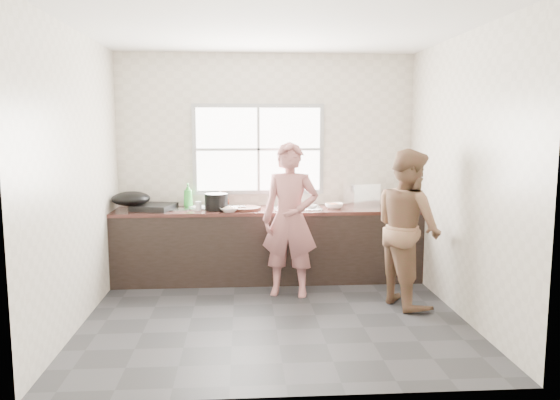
{
  "coord_description": "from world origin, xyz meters",
  "views": [
    {
      "loc": [
        -0.29,
        -5.09,
        1.83
      ],
      "look_at": [
        0.1,
        0.65,
        1.05
      ],
      "focal_mm": 35.0,
      "sensor_mm": 36.0,
      "label": 1
    }
  ],
  "objects": [
    {
      "name": "faucet",
      "position": [
        0.35,
        1.49,
        1.01
      ],
      "size": [
        0.02,
        0.02,
        0.3
      ],
      "primitive_type": "cylinder",
      "color": "silver",
      "rests_on": "countertop"
    },
    {
      "name": "bottle_green",
      "position": [
        -0.95,
        1.45,
        1.01
      ],
      "size": [
        0.12,
        0.12,
        0.3
      ],
      "primitive_type": "imported",
      "rotation": [
        0.0,
        0.0,
        -0.1
      ],
      "color": "green",
      "rests_on": "countertop"
    },
    {
      "name": "window_glazing",
      "position": [
        -0.1,
        1.57,
        1.55
      ],
      "size": [
        1.5,
        0.01,
        1.0
      ],
      "primitive_type": "cube",
      "color": "white",
      "rests_on": "window_frame"
    },
    {
      "name": "bottle_brown_short",
      "position": [
        -0.53,
        1.52,
        0.94
      ],
      "size": [
        0.15,
        0.15,
        0.16
      ],
      "primitive_type": "imported",
      "rotation": [
        0.0,
        0.0,
        0.26
      ],
      "color": "#501F14",
      "rests_on": "countertop"
    },
    {
      "name": "glass_jar",
      "position": [
        -0.81,
        1.22,
        0.91
      ],
      "size": [
        0.07,
        0.07,
        0.1
      ],
      "primitive_type": "cylinder",
      "rotation": [
        0.0,
        0.0,
        -0.03
      ],
      "color": "silver",
      "rests_on": "countertop"
    },
    {
      "name": "black_pot",
      "position": [
        -0.6,
        1.22,
        0.96
      ],
      "size": [
        0.3,
        0.3,
        0.19
      ],
      "primitive_type": "cylinder",
      "rotation": [
        0.0,
        0.0,
        -0.1
      ],
      "color": "black",
      "rests_on": "countertop"
    },
    {
      "name": "sink",
      "position": [
        0.35,
        1.29,
        0.86
      ],
      "size": [
        0.55,
        0.45,
        0.02
      ],
      "primitive_type": "cube",
      "color": "silver",
      "rests_on": "countertop"
    },
    {
      "name": "countertop",
      "position": [
        0.0,
        1.29,
        0.84
      ],
      "size": [
        3.6,
        0.64,
        0.04
      ],
      "primitive_type": "cube",
      "color": "#371B16",
      "rests_on": "cabinet"
    },
    {
      "name": "person_side",
      "position": [
        1.39,
        0.29,
        0.8
      ],
      "size": [
        0.8,
        0.92,
        1.61
      ],
      "primitive_type": "imported",
      "rotation": [
        0.0,
        0.0,
        1.85
      ],
      "color": "brown",
      "rests_on": "floor"
    },
    {
      "name": "ceiling",
      "position": [
        0.0,
        0.0,
        2.71
      ],
      "size": [
        3.6,
        3.2,
        0.01
      ],
      "primitive_type": "cube",
      "color": "silver",
      "rests_on": "wall_back"
    },
    {
      "name": "pot_lid_right",
      "position": [
        -0.82,
        1.35,
        0.87
      ],
      "size": [
        0.31,
        0.31,
        0.01
      ],
      "primitive_type": "cylinder",
      "rotation": [
        0.0,
        0.0,
        -0.17
      ],
      "color": "silver",
      "rests_on": "countertop"
    },
    {
      "name": "floor",
      "position": [
        0.0,
        0.0,
        -0.01
      ],
      "size": [
        3.6,
        3.2,
        0.01
      ],
      "primitive_type": "cube",
      "color": "#29292C",
      "rests_on": "ground"
    },
    {
      "name": "bowl_mince",
      "position": [
        -0.45,
        1.08,
        0.89
      ],
      "size": [
        0.26,
        0.26,
        0.05
      ],
      "primitive_type": "imported",
      "rotation": [
        0.0,
        0.0,
        0.32
      ],
      "color": "white",
      "rests_on": "countertop"
    },
    {
      "name": "dish_rack",
      "position": [
        1.16,
        1.45,
        1.0
      ],
      "size": [
        0.43,
        0.36,
        0.28
      ],
      "primitive_type": "cube",
      "rotation": [
        0.0,
        0.0,
        0.33
      ],
      "color": "white",
      "rests_on": "countertop"
    },
    {
      "name": "cutting_board",
      "position": [
        -0.27,
        1.21,
        0.88
      ],
      "size": [
        0.37,
        0.37,
        0.04
      ],
      "primitive_type": "cylinder",
      "rotation": [
        0.0,
        0.0,
        0.03
      ],
      "color": "#331A13",
      "rests_on": "countertop"
    },
    {
      "name": "woman",
      "position": [
        0.21,
        0.68,
        0.78
      ],
      "size": [
        0.64,
        0.49,
        1.55
      ],
      "primitive_type": "imported",
      "rotation": [
        0.0,
        0.0,
        -0.23
      ],
      "color": "#AD6A68",
      "rests_on": "floor"
    },
    {
      "name": "burner",
      "position": [
        -1.33,
        1.29,
        0.89
      ],
      "size": [
        0.54,
        0.54,
        0.07
      ],
      "primitive_type": "cube",
      "rotation": [
        0.0,
        0.0,
        -0.26
      ],
      "color": "black",
      "rests_on": "countertop"
    },
    {
      "name": "wall_back",
      "position": [
        0.0,
        1.6,
        1.35
      ],
      "size": [
        3.6,
        0.01,
        2.7
      ],
      "primitive_type": "cube",
      "color": "beige",
      "rests_on": "ground"
    },
    {
      "name": "wall_front",
      "position": [
        0.0,
        -1.6,
        1.35
      ],
      "size": [
        3.6,
        0.01,
        2.7
      ],
      "primitive_type": "cube",
      "color": "beige",
      "rests_on": "ground"
    },
    {
      "name": "window_frame",
      "position": [
        -0.1,
        1.59,
        1.55
      ],
      "size": [
        1.6,
        0.05,
        1.1
      ],
      "primitive_type": "cube",
      "color": "#9EA0A5",
      "rests_on": "wall_back"
    },
    {
      "name": "plate_food",
      "position": [
        -0.82,
        1.43,
        0.87
      ],
      "size": [
        0.28,
        0.28,
        0.02
      ],
      "primitive_type": "cylinder",
      "rotation": [
        0.0,
        0.0,
        0.17
      ],
      "color": "silver",
      "rests_on": "countertop"
    },
    {
      "name": "wall_left",
      "position": [
        -1.8,
        0.0,
        1.35
      ],
      "size": [
        0.01,
        3.2,
        2.7
      ],
      "primitive_type": "cube",
      "color": "beige",
      "rests_on": "ground"
    },
    {
      "name": "wall_right",
      "position": [
        1.8,
        0.0,
        1.35
      ],
      "size": [
        0.01,
        3.2,
        2.7
      ],
      "primitive_type": "cube",
      "color": "silver",
      "rests_on": "ground"
    },
    {
      "name": "pot_lid_left",
      "position": [
        -1.04,
        1.24,
        0.87
      ],
      "size": [
        0.32,
        0.32,
        0.01
      ],
      "primitive_type": "cylinder",
      "rotation": [
        0.0,
        0.0,
        0.38
      ],
      "color": "#ABAEB2",
      "rests_on": "countertop"
    },
    {
      "name": "cleaver",
      "position": [
        -0.37,
        1.2,
        0.9
      ],
      "size": [
        0.23,
        0.14,
        0.01
      ],
      "primitive_type": "cube",
      "rotation": [
        0.0,
        0.0,
        0.13
      ],
      "color": "silver",
      "rests_on": "cutting_board"
    },
    {
      "name": "bowl_crabs",
      "position": [
        0.78,
        1.23,
        0.89
      ],
      "size": [
        0.22,
        0.22,
        0.06
      ],
      "primitive_type": "imported",
      "rotation": [
        0.0,
        0.0,
        -0.32
      ],
      "color": "white",
      "rests_on": "countertop"
    },
    {
      "name": "cabinet",
      "position": [
        0.0,
        1.29,
        0.41
      ],
      "size": [
        3.6,
        0.62,
        0.82
      ],
      "primitive_type": "cube",
      "color": "black",
      "rests_on": "floor"
    },
    {
      "name": "bottle_brown_tall",
      "position": [
        -0.57,
        1.52,
        0.95
      ],
      "size": [
        0.1,
        0.1,
        0.17
      ],
      "primitive_type": "imported",
      "rotation": [
        0.0,
        0.0,
        0.31
      ],
      "color": "#492912",
      "rests_on": "countertop"
    },
    {
      "name": "bowl_held",
      "position": [
        0.51,
        1.27,
        0.89
      ],
      "size": [
        0.22,
        0.22,
        0.06
      ],
      "primitive_type": "imported",
      "rotation": [
        0.0,
        0.0,
        0.27
      ],
      "color": "silver",
      "rests_on": "countertop"
    },
    {
      "name": "wok",
      "position": [
        -1.58,
        1.23,
        1.0
      ],
      "size": [
        0.53,
        0.53,
        0.16
      ],
      "primitive_type": "ellipsoid",
      "rotation": [
        0.0,
        0.0,
        -0.25
      ],
      "color": "black",
      "rests_on": "burner"
    }
  ]
}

